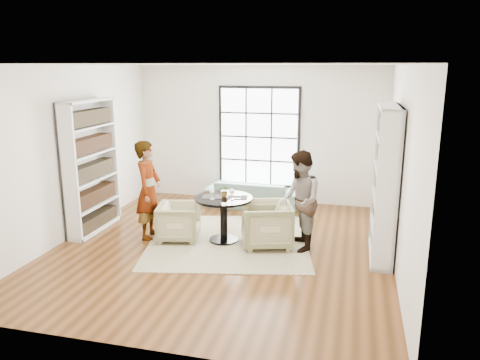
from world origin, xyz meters
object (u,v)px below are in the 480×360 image
(armchair_left, at_px, (179,222))
(wine_glass_right, at_px, (232,192))
(sofa, at_px, (253,194))
(person_right, at_px, (300,201))
(armchair_right, at_px, (266,224))
(flower_centerpiece, at_px, (225,191))
(person_left, at_px, (148,190))
(wine_glass_left, at_px, (212,192))
(pedestal_table, at_px, (224,210))

(armchair_left, relative_size, wine_glass_right, 3.64)
(sofa, xyz_separation_m, person_right, (1.27, -2.18, 0.54))
(sofa, distance_m, wine_glass_right, 2.36)
(armchair_right, bearing_deg, flower_centerpiece, -112.76)
(armchair_right, distance_m, wine_glass_right, 0.80)
(armchair_left, relative_size, flower_centerpiece, 3.49)
(person_left, relative_size, wine_glass_right, 8.83)
(wine_glass_left, bearing_deg, wine_glass_right, 8.58)
(pedestal_table, xyz_separation_m, armchair_right, (0.75, -0.04, -0.19))
(armchair_right, bearing_deg, person_right, 73.17)
(wine_glass_right, bearing_deg, pedestal_table, 146.25)
(armchair_left, height_order, flower_centerpiece, flower_centerpiece)
(person_right, bearing_deg, wine_glass_left, -102.05)
(wine_glass_left, relative_size, flower_centerpiece, 0.85)
(sofa, height_order, wine_glass_right, wine_glass_right)
(armchair_left, distance_m, person_right, 2.15)
(flower_centerpiece, bearing_deg, person_left, -173.27)
(sofa, bearing_deg, armchair_left, 72.10)
(wine_glass_right, bearing_deg, flower_centerpiece, 136.39)
(armchair_right, distance_m, wine_glass_left, 1.06)
(armchair_left, distance_m, armchair_right, 1.54)
(person_right, bearing_deg, person_left, -105.46)
(pedestal_table, relative_size, wine_glass_right, 5.06)
(person_right, height_order, wine_glass_right, person_right)
(sofa, xyz_separation_m, wine_glass_left, (-0.19, -2.32, 0.63))
(sofa, xyz_separation_m, wine_glass_right, (0.14, -2.27, 0.65))
(sofa, xyz_separation_m, armchair_right, (0.72, -2.18, 0.09))
(sofa, bearing_deg, pedestal_table, 90.98)
(armchair_right, bearing_deg, wine_glass_left, -98.53)
(person_left, distance_m, wine_glass_right, 1.51)
(person_left, distance_m, person_right, 2.64)
(pedestal_table, xyz_separation_m, armchair_left, (-0.78, -0.12, -0.25))
(armchair_left, bearing_deg, flower_centerpiece, -90.89)
(pedestal_table, distance_m, armchair_left, 0.83)
(pedestal_table, xyz_separation_m, wine_glass_right, (0.18, -0.12, 0.36))
(pedestal_table, distance_m, flower_centerpiece, 0.32)
(person_left, relative_size, wine_glass_left, 9.93)
(sofa, distance_m, armchair_left, 2.41)
(person_right, bearing_deg, armchair_right, -107.23)
(person_left, bearing_deg, wine_glass_right, -94.10)
(wine_glass_right, relative_size, flower_centerpiece, 0.96)
(sofa, relative_size, wine_glass_left, 11.31)
(armchair_left, bearing_deg, armchair_right, -99.15)
(wine_glass_right, distance_m, flower_centerpiece, 0.23)
(sofa, bearing_deg, armchair_right, 110.16)
(person_left, height_order, wine_glass_left, person_left)
(armchair_left, height_order, armchair_right, armchair_right)
(person_right, xyz_separation_m, wine_glass_left, (-1.46, -0.13, 0.09))
(pedestal_table, bearing_deg, wine_glass_right, -33.75)
(armchair_right, distance_m, flower_centerpiece, 0.91)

